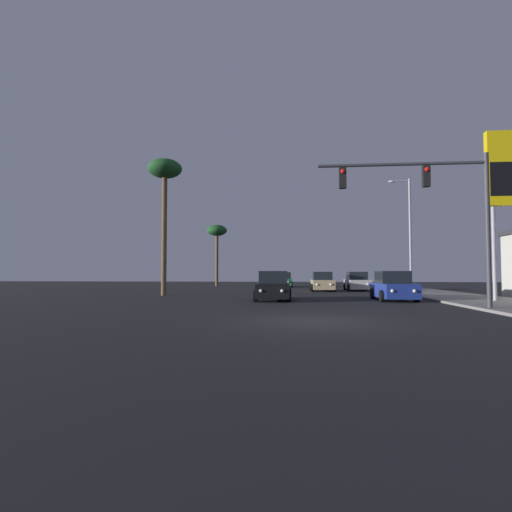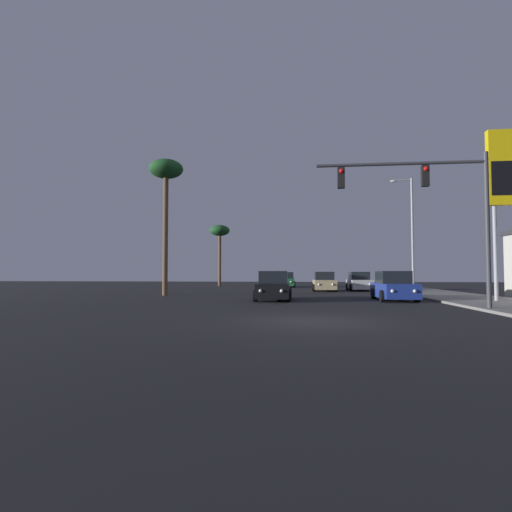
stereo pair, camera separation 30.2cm
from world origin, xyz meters
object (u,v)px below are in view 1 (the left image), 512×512
Objects in this scene: car_blue at (393,287)px; car_green at (284,280)px; car_tan at (322,282)px; gas_station_sign at (506,178)px; car_black at (273,287)px; traffic_light_mast at (437,199)px; street_lamp at (408,228)px; palm_tree_far at (217,233)px; car_silver at (357,282)px; palm_tree_near at (165,177)px.

car_blue is 1.00× the size of car_green.
car_green is (-6.77, 21.57, 0.00)m from car_blue.
gas_station_sign is (8.74, -13.27, 5.86)m from car_tan.
traffic_light_mast is (7.23, -5.73, 3.95)m from car_black.
car_blue is (3.17, -11.80, 0.00)m from car_tan.
traffic_light_mast is 0.79× the size of gas_station_sign.
street_lamp reaches higher than palm_tree_far.
car_silver is 19.47m from traffic_light_mast.
gas_station_sign is (5.18, 4.69, 1.90)m from traffic_light_mast.
street_lamp is at bearing -138.42° from car_black.
car_blue is 0.48× the size of gas_station_sign.
car_tan is at bearing -45.42° from palm_tree_far.
street_lamp is (3.08, 15.22, 0.40)m from traffic_light_mast.
palm_tree_near is at bearing -28.28° from car_black.
car_green is 0.59× the size of palm_tree_far.
gas_station_sign reaches higher than palm_tree_far.
car_silver is at bearing 91.16° from traffic_light_mast.
street_lamp and gas_station_sign have the same top height.
street_lamp reaches higher than car_blue.
car_black and car_silver have the same top height.
car_tan is 12.77m from car_black.
car_blue is 0.59× the size of palm_tree_far.
car_blue is 1.00× the size of car_silver.
palm_tree_far is (-14.81, 10.72, 5.61)m from car_silver.
palm_tree_near is (0.11, -20.00, 1.99)m from palm_tree_far.
car_silver is at bearing 32.26° from palm_tree_near.
car_blue is at bearing 93.51° from traffic_light_mast.
car_silver is at bearing 111.19° from gas_station_sign.
street_lamp reaches higher than traffic_light_mast.
palm_tree_near is (-18.17, -5.44, 3.24)m from street_lamp.
traffic_light_mast is at bearing 103.56° from car_green.
traffic_light_mast reaches higher than car_black.
gas_station_sign is at bearing 110.44° from car_silver.
car_tan is 0.61× the size of traffic_light_mast.
car_tan is 1.00× the size of car_blue.
car_green is at bearing -52.82° from car_silver.
palm_tree_far is at bearing 141.45° from street_lamp.
car_tan is 16.94m from gas_station_sign.
car_tan is at bearing -76.31° from car_blue.
car_green is at bearing -73.94° from car_blue.
palm_tree_near is at bearing 165.91° from gas_station_sign.
car_black is at bearing 2.27° from car_blue.
car_blue is 10.62m from street_lamp.
palm_tree_far is (-11.64, 11.81, 5.61)m from car_tan.
street_lamp reaches higher than car_tan.
gas_station_sign reaches higher than traffic_light_mast.
traffic_light_mast is at bearing 90.42° from car_silver.
palm_tree_near is (-14.71, 3.61, 7.59)m from car_blue.
car_tan is at bearing 157.50° from street_lamp.
palm_tree_far reaches higher than car_blue.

